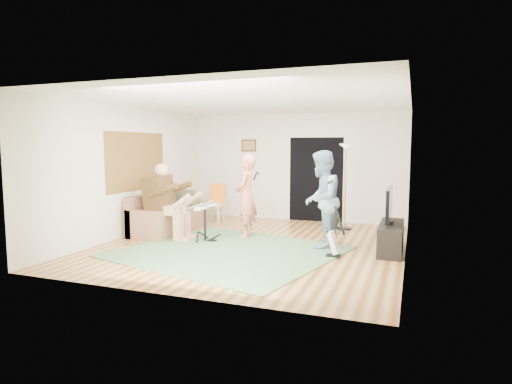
% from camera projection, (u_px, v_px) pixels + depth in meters
% --- Properties ---
extents(floor, '(6.00, 6.00, 0.00)m').
position_uv_depth(floor, '(253.00, 245.00, 8.18)').
color(floor, brown).
rests_on(floor, ground).
extents(walls, '(5.50, 6.00, 2.70)m').
position_uv_depth(walls, '(253.00, 174.00, 8.04)').
color(walls, beige).
rests_on(walls, floor).
extents(ceiling, '(6.00, 6.00, 0.00)m').
position_uv_depth(ceiling, '(253.00, 101.00, 7.90)').
color(ceiling, white).
rests_on(ceiling, walls).
extents(window_blinds, '(0.00, 2.05, 2.05)m').
position_uv_depth(window_blinds, '(137.00, 162.00, 9.15)').
color(window_blinds, brown).
rests_on(window_blinds, walls).
extents(doorway, '(2.10, 0.00, 2.10)m').
position_uv_depth(doorway, '(316.00, 180.00, 10.67)').
color(doorway, black).
rests_on(doorway, walls).
extents(picture_frame, '(0.42, 0.03, 0.32)m').
position_uv_depth(picture_frame, '(249.00, 146.00, 11.20)').
color(picture_frame, '#3F2314').
rests_on(picture_frame, walls).
extents(area_rug, '(4.22, 3.99, 0.02)m').
position_uv_depth(area_rug, '(229.00, 251.00, 7.60)').
color(area_rug, '#44693F').
rests_on(area_rug, floor).
extents(sofa, '(0.86, 2.08, 0.84)m').
position_uv_depth(sofa, '(166.00, 218.00, 9.50)').
color(sofa, '#895E44').
rests_on(sofa, floor).
extents(drummer, '(0.99, 0.55, 1.52)m').
position_uv_depth(drummer, '(167.00, 209.00, 8.71)').
color(drummer, '#4A3014').
rests_on(drummer, sofa).
extents(drum_kit, '(0.41, 0.73, 0.75)m').
position_uv_depth(drum_kit, '(205.00, 225.00, 8.44)').
color(drum_kit, black).
rests_on(drum_kit, floor).
extents(singer, '(0.47, 0.66, 1.71)m').
position_uv_depth(singer, '(246.00, 196.00, 8.79)').
color(singer, '#D5695C').
rests_on(singer, floor).
extents(microphone, '(0.06, 0.06, 0.24)m').
position_uv_depth(microphone, '(255.00, 176.00, 8.68)').
color(microphone, black).
rests_on(microphone, singer).
extents(guitarist, '(0.73, 0.91, 1.80)m').
position_uv_depth(guitarist, '(321.00, 199.00, 7.89)').
color(guitarist, '#708EA4').
rests_on(guitarist, floor).
extents(guitar_held, '(0.14, 0.60, 0.26)m').
position_uv_depth(guitar_held, '(333.00, 182.00, 7.79)').
color(guitar_held, white).
rests_on(guitar_held, guitarist).
extents(guitar_spare, '(0.31, 0.28, 0.87)m').
position_uv_depth(guitar_spare, '(334.00, 242.00, 7.24)').
color(guitar_spare, black).
rests_on(guitar_spare, floor).
extents(torchiere_lamp, '(0.35, 0.35, 1.93)m').
position_uv_depth(torchiere_lamp, '(345.00, 171.00, 9.59)').
color(torchiere_lamp, black).
rests_on(torchiere_lamp, floor).
extents(dining_chair, '(0.41, 0.43, 0.93)m').
position_uv_depth(dining_chair, '(216.00, 208.00, 10.70)').
color(dining_chair, beige).
rests_on(dining_chair, floor).
extents(tv_cabinet, '(0.40, 1.40, 0.50)m').
position_uv_depth(tv_cabinet, '(391.00, 237.00, 7.64)').
color(tv_cabinet, black).
rests_on(tv_cabinet, floor).
extents(television, '(0.06, 1.14, 0.58)m').
position_uv_depth(television, '(389.00, 204.00, 7.59)').
color(television, black).
rests_on(television, tv_cabinet).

